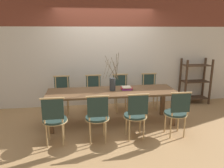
{
  "coord_description": "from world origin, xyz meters",
  "views": [
    {
      "loc": [
        -0.63,
        -4.36,
        1.98
      ],
      "look_at": [
        0.0,
        0.0,
        0.88
      ],
      "focal_mm": 35.0,
      "sensor_mm": 36.0,
      "label": 1
    }
  ],
  "objects_px": {
    "chair_far_center": "(121,91)",
    "chair_near_center": "(136,114)",
    "dining_table": "(112,95)",
    "book_stack": "(126,88)",
    "shelving_rack": "(195,81)",
    "vase_centerpiece": "(113,83)"
  },
  "relations": [
    {
      "from": "chair_far_center",
      "to": "vase_centerpiece",
      "type": "relative_size",
      "value": 1.12
    },
    {
      "from": "dining_table",
      "to": "shelving_rack",
      "type": "distance_m",
      "value": 2.65
    },
    {
      "from": "chair_far_center",
      "to": "book_stack",
      "type": "bearing_deg",
      "value": 89.25
    },
    {
      "from": "dining_table",
      "to": "chair_far_center",
      "type": "distance_m",
      "value": 0.84
    },
    {
      "from": "book_stack",
      "to": "shelving_rack",
      "type": "distance_m",
      "value": 2.32
    },
    {
      "from": "chair_near_center",
      "to": "book_stack",
      "type": "height_order",
      "value": "chair_near_center"
    },
    {
      "from": "chair_far_center",
      "to": "shelving_rack",
      "type": "xyz_separation_m",
      "value": [
        2.1,
        0.27,
        0.11
      ]
    },
    {
      "from": "dining_table",
      "to": "book_stack",
      "type": "xyz_separation_m",
      "value": [
        0.33,
        0.08,
        0.12
      ]
    },
    {
      "from": "shelving_rack",
      "to": "dining_table",
      "type": "bearing_deg",
      "value": -157.11
    },
    {
      "from": "chair_near_center",
      "to": "book_stack",
      "type": "distance_m",
      "value": 0.87
    },
    {
      "from": "chair_far_center",
      "to": "shelving_rack",
      "type": "height_order",
      "value": "shelving_rack"
    },
    {
      "from": "chair_near_center",
      "to": "chair_far_center",
      "type": "bearing_deg",
      "value": 89.77
    },
    {
      "from": "vase_centerpiece",
      "to": "dining_table",
      "type": "bearing_deg",
      "value": -111.31
    },
    {
      "from": "chair_far_center",
      "to": "book_stack",
      "type": "relative_size",
      "value": 3.32
    },
    {
      "from": "chair_near_center",
      "to": "chair_far_center",
      "type": "xyz_separation_m",
      "value": [
        0.01,
        1.51,
        0.0
      ]
    },
    {
      "from": "shelving_rack",
      "to": "chair_far_center",
      "type": "bearing_deg",
      "value": -172.58
    },
    {
      "from": "chair_far_center",
      "to": "shelving_rack",
      "type": "bearing_deg",
      "value": -172.58
    },
    {
      "from": "vase_centerpiece",
      "to": "book_stack",
      "type": "relative_size",
      "value": 2.96
    },
    {
      "from": "chair_near_center",
      "to": "chair_far_center",
      "type": "height_order",
      "value": "same"
    },
    {
      "from": "vase_centerpiece",
      "to": "chair_far_center",
      "type": "bearing_deg",
      "value": 65.93
    },
    {
      "from": "vase_centerpiece",
      "to": "shelving_rack",
      "type": "distance_m",
      "value": 2.63
    },
    {
      "from": "chair_far_center",
      "to": "chair_near_center",
      "type": "bearing_deg",
      "value": 89.77
    }
  ]
}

